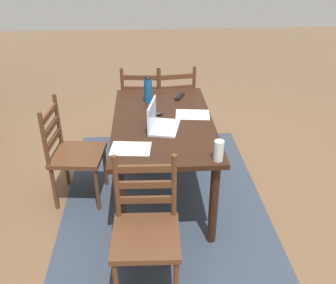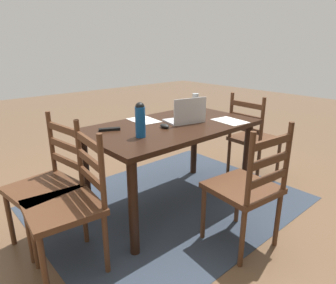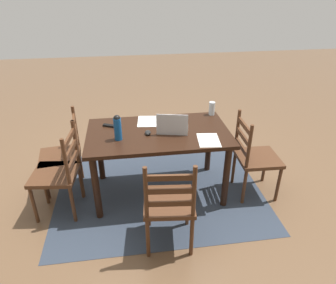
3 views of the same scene
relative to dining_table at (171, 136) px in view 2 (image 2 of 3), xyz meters
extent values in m
plane|color=brown|center=(0.00, 0.00, -0.66)|extent=(14.00, 14.00, 0.00)
cube|color=#333D4C|center=(0.00, 0.00, -0.66)|extent=(2.33, 1.81, 0.01)
cube|color=black|center=(0.00, 0.00, 0.08)|extent=(1.49, 0.86, 0.04)
cylinder|color=black|center=(-0.66, -0.35, -0.30)|extent=(0.07, 0.07, 0.73)
cylinder|color=black|center=(0.66, -0.35, -0.30)|extent=(0.07, 0.07, 0.73)
cylinder|color=black|center=(-0.66, 0.35, -0.30)|extent=(0.07, 0.07, 0.73)
cylinder|color=black|center=(0.66, 0.35, -0.30)|extent=(0.07, 0.07, 0.73)
cube|color=#56331E|center=(0.00, 0.76, -0.21)|extent=(0.48, 0.48, 0.04)
cylinder|color=#56331E|center=(0.17, 0.55, -0.45)|extent=(0.04, 0.04, 0.43)
cylinder|color=#56331E|center=(-0.21, 0.59, -0.45)|extent=(0.04, 0.04, 0.43)
cylinder|color=#56331E|center=(0.21, 0.93, -0.45)|extent=(0.04, 0.04, 0.43)
cylinder|color=#56331E|center=(-0.17, 0.97, -0.45)|extent=(0.04, 0.04, 0.43)
cylinder|color=#56331E|center=(0.21, 0.94, 0.04)|extent=(0.04, 0.04, 0.50)
cylinder|color=#56331E|center=(-0.17, 0.98, 0.04)|extent=(0.04, 0.04, 0.50)
cube|color=#56331E|center=(0.02, 0.96, -0.06)|extent=(0.36, 0.06, 0.05)
cube|color=#56331E|center=(0.02, 0.96, 0.06)|extent=(0.36, 0.06, 0.05)
cube|color=#56331E|center=(0.02, 0.96, 0.19)|extent=(0.36, 0.06, 0.05)
cube|color=#56331E|center=(1.07, 0.17, -0.21)|extent=(0.49, 0.49, 0.04)
cylinder|color=#56331E|center=(1.28, 0.34, -0.45)|extent=(0.04, 0.04, 0.43)
cylinder|color=#56331E|center=(1.24, -0.04, -0.45)|extent=(0.04, 0.04, 0.43)
cylinder|color=#56331E|center=(0.91, 0.38, -0.45)|extent=(0.04, 0.04, 0.43)
cylinder|color=#56331E|center=(0.86, 0.00, -0.45)|extent=(0.04, 0.04, 0.43)
cylinder|color=#56331E|center=(0.90, 0.38, 0.04)|extent=(0.04, 0.04, 0.50)
cylinder|color=#56331E|center=(0.85, 0.00, 0.04)|extent=(0.04, 0.04, 0.50)
cube|color=#56331E|center=(0.88, 0.19, -0.06)|extent=(0.06, 0.36, 0.05)
cube|color=#56331E|center=(0.88, 0.19, 0.06)|extent=(0.06, 0.36, 0.05)
cube|color=#56331E|center=(0.88, 0.19, 0.19)|extent=(0.06, 0.36, 0.05)
cube|color=#56331E|center=(-1.07, 0.17, -0.21)|extent=(0.46, 0.46, 0.04)
cylinder|color=#56331E|center=(-1.27, -0.01, -0.45)|extent=(0.04, 0.04, 0.43)
cylinder|color=#56331E|center=(-1.26, 0.37, -0.45)|extent=(0.04, 0.04, 0.43)
cylinder|color=#56331E|center=(-0.89, -0.03, -0.45)|extent=(0.04, 0.04, 0.43)
cylinder|color=#56331E|center=(-0.88, 0.35, -0.45)|extent=(0.04, 0.04, 0.43)
cylinder|color=#56331E|center=(-0.88, -0.03, 0.04)|extent=(0.04, 0.04, 0.50)
cylinder|color=#56331E|center=(-0.87, 0.35, 0.04)|extent=(0.04, 0.04, 0.50)
cube|color=#56331E|center=(-0.87, 0.16, -0.06)|extent=(0.04, 0.36, 0.05)
cube|color=#56331E|center=(-0.87, 0.16, 0.06)|extent=(0.04, 0.36, 0.05)
cube|color=#56331E|center=(-0.87, 0.16, 0.19)|extent=(0.04, 0.36, 0.05)
cube|color=#56331E|center=(1.07, -0.17, -0.21)|extent=(0.49, 0.49, 0.04)
cylinder|color=#56331E|center=(1.24, 0.04, -0.45)|extent=(0.04, 0.04, 0.43)
cylinder|color=#56331E|center=(1.29, -0.34, -0.45)|extent=(0.04, 0.04, 0.43)
cylinder|color=#56331E|center=(0.86, -0.01, -0.45)|extent=(0.04, 0.04, 0.43)
cylinder|color=#56331E|center=(0.91, -0.38, -0.45)|extent=(0.04, 0.04, 0.43)
cylinder|color=#56331E|center=(0.85, -0.01, 0.04)|extent=(0.04, 0.04, 0.50)
cylinder|color=#56331E|center=(0.90, -0.39, 0.04)|extent=(0.04, 0.04, 0.50)
cube|color=#56331E|center=(0.88, -0.20, -0.06)|extent=(0.07, 0.36, 0.05)
cube|color=#56331E|center=(0.88, -0.20, 0.06)|extent=(0.07, 0.36, 0.05)
cube|color=#56331E|center=(0.88, -0.20, 0.19)|extent=(0.07, 0.36, 0.05)
cube|color=silver|center=(-0.15, -0.01, 0.11)|extent=(0.36, 0.29, 0.02)
cube|color=silver|center=(-0.13, 0.10, 0.22)|extent=(0.31, 0.08, 0.21)
cube|color=#A5CCEA|center=(-0.13, 0.09, 0.22)|extent=(0.29, 0.07, 0.19)
cylinder|color=#145199|center=(0.41, 0.11, 0.22)|extent=(0.08, 0.08, 0.23)
sphere|color=black|center=(0.41, 0.11, 0.33)|extent=(0.07, 0.07, 0.07)
cylinder|color=silver|center=(-0.67, -0.36, 0.18)|extent=(0.07, 0.07, 0.15)
ellipsoid|color=black|center=(0.11, 0.04, 0.12)|extent=(0.07, 0.10, 0.03)
cube|color=black|center=(0.50, -0.19, 0.11)|extent=(0.17, 0.11, 0.02)
cube|color=white|center=(0.09, -0.27, 0.11)|extent=(0.24, 0.32, 0.00)
cube|color=white|center=(-0.47, 0.27, 0.11)|extent=(0.24, 0.32, 0.00)
camera|label=1|loc=(-2.91, 0.15, 1.51)|focal=40.20mm
camera|label=2|loc=(1.67, 1.84, 0.77)|focal=31.74mm
camera|label=3|loc=(0.31, 2.85, 1.54)|focal=32.62mm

